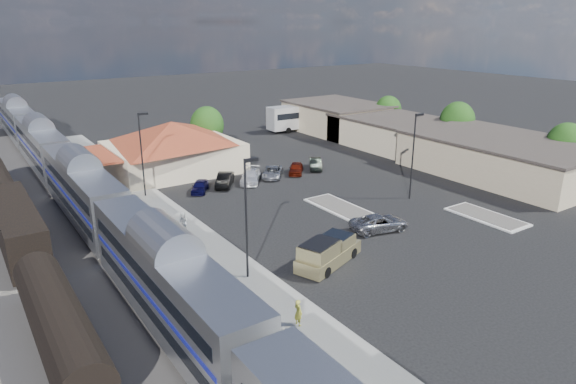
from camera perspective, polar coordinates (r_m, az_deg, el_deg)
ground at (r=47.97m, az=3.44°, el=-3.35°), size 280.00×280.00×0.00m
railbed at (r=47.21m, az=-23.87°, el=-5.28°), size 16.00×100.00×0.12m
platform at (r=47.44m, az=-12.74°, el=-3.93°), size 5.50×92.00×0.18m
passenger_train at (r=50.55m, az=-21.86°, el=-0.08°), size 3.00×104.00×5.55m
freight_cars at (r=46.44m, az=-27.83°, el=-3.76°), size 2.80×46.00×4.00m
station_depot at (r=65.16m, az=-12.71°, el=4.98°), size 18.35×12.24×6.20m
buildings_east at (r=75.79m, az=13.95°, el=6.07°), size 14.40×51.40×4.80m
traffic_island_south at (r=51.73m, az=5.64°, el=-1.64°), size 3.30×7.50×0.21m
traffic_island_north at (r=52.46m, az=21.20°, el=-2.56°), size 3.30×7.50×0.21m
lamp_plat_s at (r=35.76m, az=-4.56°, el=-1.96°), size 1.08×0.25×9.00m
lamp_plat_n at (r=55.26m, az=-15.91°, el=4.71°), size 1.08×0.25×9.00m
lamp_lot at (r=54.25m, az=13.82°, el=4.64°), size 1.08×0.25×9.00m
tree_east_a at (r=70.10m, az=28.50°, el=4.76°), size 4.56×4.56×6.42m
tree_east_b at (r=78.51m, az=18.29°, el=7.55°), size 4.94×4.94×6.96m
tree_east_c at (r=87.74m, az=11.06°, el=8.89°), size 4.41×4.41×6.21m
tree_depot at (r=73.26m, az=-8.99°, el=7.38°), size 4.71×4.71×6.63m
pickup_truck at (r=39.65m, az=4.55°, el=-6.60°), size 6.68×4.37×2.17m
suv at (r=46.43m, az=10.14°, el=-3.39°), size 5.78×3.63×1.49m
coach_bus at (r=89.11m, az=1.79°, el=8.51°), size 13.43×3.49×4.27m
person_a at (r=31.87m, az=1.14°, el=-13.23°), size 0.47×0.66×1.71m
person_b at (r=45.77m, az=-11.60°, el=-3.34°), size 0.70×0.89×1.82m
parked_car_a at (r=56.90m, az=-9.77°, el=0.63°), size 3.41×3.96×1.29m
parked_car_b at (r=58.43m, az=-7.05°, el=1.34°), size 3.97×4.64×1.51m
parked_car_c at (r=59.62m, az=-4.18°, el=1.76°), size 4.62×5.26×1.46m
parked_car_d at (r=61.46m, az=-1.73°, el=2.23°), size 4.62×4.96×1.29m
parked_car_e at (r=62.90m, az=0.89°, el=2.65°), size 3.73×4.11×1.35m
parked_car_f at (r=64.94m, az=3.06°, el=3.14°), size 3.49×4.29×1.37m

